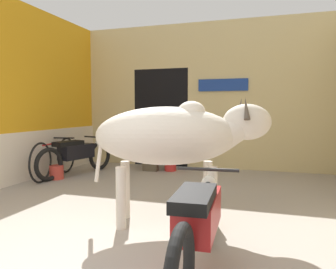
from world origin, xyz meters
name	(u,v)px	position (x,y,z in m)	size (l,w,h in m)	color
wall_left_shopfront	(3,95)	(-2.87, 2.68, 1.55)	(0.25, 5.38, 3.22)	orange
wall_back_with_doorway	(188,105)	(-0.38, 5.65, 1.42)	(5.57, 0.93, 3.22)	#D1BC84
cow	(176,136)	(0.45, 1.75, 1.01)	(2.05, 1.15, 1.45)	beige
motorcycle_near	(199,221)	(0.94, 0.67, 0.44)	(0.58, 2.03, 0.76)	black
motorcycle_far	(76,154)	(-2.21, 3.80, 0.42)	(0.68, 1.91, 0.74)	black
bicycle	(55,158)	(-2.49, 3.48, 0.37)	(0.44, 1.69, 0.74)	black
shopkeeper_seated	(152,142)	(-0.96, 4.77, 0.60)	(0.45, 0.33, 1.17)	brown
plastic_stool	(170,161)	(-0.56, 4.79, 0.21)	(0.35, 0.35, 0.39)	red
bucket	(57,172)	(-2.35, 3.35, 0.13)	(0.26, 0.26, 0.26)	#C63D33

